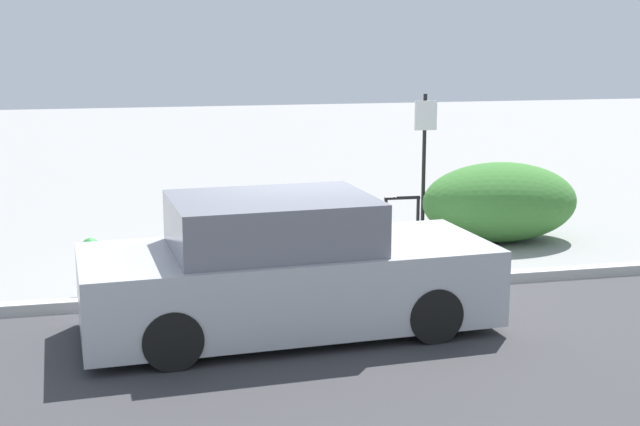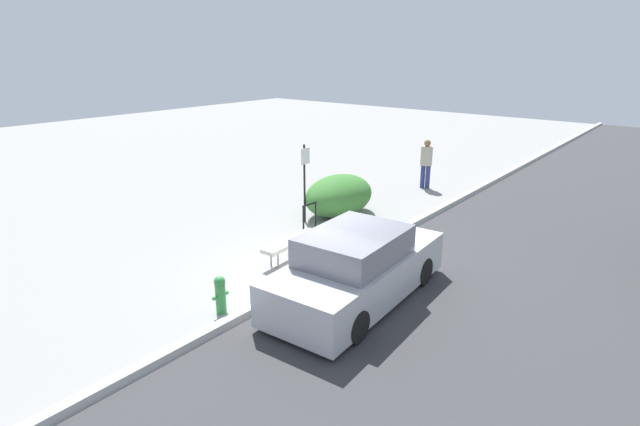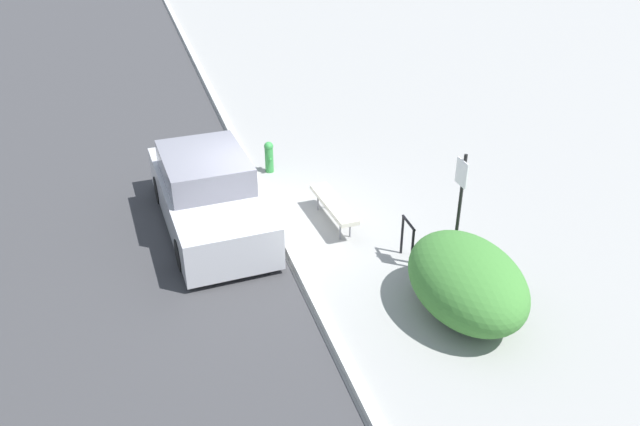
{
  "view_description": "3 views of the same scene",
  "coord_description": "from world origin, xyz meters",
  "views": [
    {
      "loc": [
        -2.34,
        -10.5,
        3.21
      ],
      "look_at": [
        0.35,
        1.1,
        0.81
      ],
      "focal_mm": 50.0,
      "sensor_mm": 36.0,
      "label": 1
    },
    {
      "loc": [
        -8.18,
        -6.42,
        4.87
      ],
      "look_at": [
        1.34,
        1.23,
        0.83
      ],
      "focal_mm": 28.0,
      "sensor_mm": 36.0,
      "label": 2
    },
    {
      "loc": [
        10.64,
        -2.44,
        6.46
      ],
      "look_at": [
        0.76,
        0.64,
        0.66
      ],
      "focal_mm": 35.0,
      "sensor_mm": 36.0,
      "label": 3
    }
  ],
  "objects": [
    {
      "name": "ground_plane",
      "position": [
        0.0,
        0.0,
        0.0
      ],
      "size": [
        60.0,
        60.0,
        0.0
      ],
      "primitive_type": "plane",
      "color": "gray"
    },
    {
      "name": "curb",
      "position": [
        0.0,
        0.0,
        0.07
      ],
      "size": [
        60.0,
        0.2,
        0.13
      ],
      "color": "#B7B7B2",
      "rests_on": "ground_plane"
    },
    {
      "name": "bench",
      "position": [
        0.11,
        1.13,
        0.44
      ],
      "size": [
        1.82,
        0.48,
        0.49
      ],
      "rotation": [
        0.0,
        0.0,
        0.05
      ],
      "color": "gray",
      "rests_on": "ground_plane"
    },
    {
      "name": "bike_rack",
      "position": [
        1.82,
        1.99,
        0.5
      ],
      "size": [
        0.55,
        0.07,
        0.83
      ],
      "rotation": [
        0.0,
        0.0,
        -0.04
      ],
      "color": "black",
      "rests_on": "ground_plane"
    },
    {
      "name": "sign_post",
      "position": [
        2.39,
        2.64,
        1.38
      ],
      "size": [
        0.36,
        0.08,
        2.3
      ],
      "color": "black",
      "rests_on": "ground_plane"
    },
    {
      "name": "fire_hydrant",
      "position": [
        -2.68,
        0.45,
        0.41
      ],
      "size": [
        0.36,
        0.22,
        0.77
      ],
      "color": "#338C3F",
      "rests_on": "ground_plane"
    },
    {
      "name": "shrub_hedge",
      "position": [
        3.52,
        2.25,
        0.62
      ],
      "size": [
        2.5,
        1.71,
        1.24
      ],
      "color": "#3D7A33",
      "rests_on": "ground_plane"
    },
    {
      "name": "parked_car_near",
      "position": [
        -0.59,
        -1.28,
        0.68
      ],
      "size": [
        4.54,
        2.03,
        1.5
      ],
      "rotation": [
        0.0,
        0.0,
        0.06
      ],
      "color": "black",
      "rests_on": "ground_plane"
    }
  ]
}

